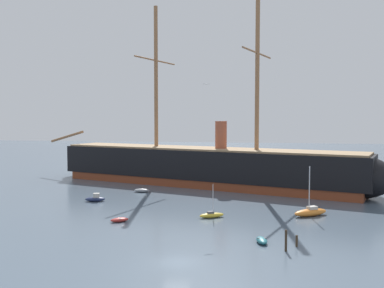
{
  "coord_description": "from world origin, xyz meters",
  "views": [
    {
      "loc": [
        8.2,
        -38.82,
        13.53
      ],
      "look_at": [
        -3.79,
        30.4,
        9.3
      ],
      "focal_mm": 40.2,
      "sensor_mm": 36.0,
      "label": 1
    }
  ],
  "objects_px": {
    "sailboat_near_centre": "(212,215)",
    "dinghy_alongside_bow": "(142,190)",
    "dinghy_foreground_left": "(119,220)",
    "mooring_piling_nearest": "(286,241)",
    "sailboat_mid_right": "(311,212)",
    "motorboat_far_right": "(383,182)",
    "sailboat_distant_centre": "(237,172)",
    "motorboat_alongside_stern": "(348,196)",
    "seagull_in_flight": "(206,84)",
    "motorboat_mid_left": "(95,199)",
    "dinghy_far_left": "(100,176)",
    "mooring_piling_left_pair": "(297,241)",
    "tall_ship": "(203,166)",
    "dinghy_foreground_right": "(262,240)"
  },
  "relations": [
    {
      "from": "dinghy_alongside_bow",
      "to": "motorboat_far_right",
      "type": "distance_m",
      "value": 48.91
    },
    {
      "from": "dinghy_foreground_left",
      "to": "seagull_in_flight",
      "type": "height_order",
      "value": "seagull_in_flight"
    },
    {
      "from": "mooring_piling_left_pair",
      "to": "sailboat_near_centre",
      "type": "bearing_deg",
      "value": 132.25
    },
    {
      "from": "sailboat_mid_right",
      "to": "seagull_in_flight",
      "type": "bearing_deg",
      "value": -179.78
    },
    {
      "from": "sailboat_near_centre",
      "to": "dinghy_alongside_bow",
      "type": "xyz_separation_m",
      "value": [
        -15.09,
        17.73,
        -0.04
      ]
    },
    {
      "from": "dinghy_alongside_bow",
      "to": "seagull_in_flight",
      "type": "distance_m",
      "value": 26.94
    },
    {
      "from": "motorboat_alongside_stern",
      "to": "dinghy_foreground_left",
      "type": "bearing_deg",
      "value": -145.24
    },
    {
      "from": "tall_ship",
      "to": "motorboat_alongside_stern",
      "type": "bearing_deg",
      "value": -19.83
    },
    {
      "from": "sailboat_distant_centre",
      "to": "seagull_in_flight",
      "type": "bearing_deg",
      "value": -91.93
    },
    {
      "from": "dinghy_far_left",
      "to": "motorboat_far_right",
      "type": "height_order",
      "value": "motorboat_far_right"
    },
    {
      "from": "motorboat_far_right",
      "to": "motorboat_alongside_stern",
      "type": "bearing_deg",
      "value": -120.54
    },
    {
      "from": "dinghy_foreground_left",
      "to": "motorboat_far_right",
      "type": "height_order",
      "value": "motorboat_far_right"
    },
    {
      "from": "dinghy_alongside_bow",
      "to": "dinghy_foreground_right",
      "type": "bearing_deg",
      "value": -52.51
    },
    {
      "from": "dinghy_foreground_left",
      "to": "mooring_piling_nearest",
      "type": "xyz_separation_m",
      "value": [
        20.85,
        -8.92,
        0.82
      ]
    },
    {
      "from": "dinghy_alongside_bow",
      "to": "sailboat_mid_right",
      "type": "bearing_deg",
      "value": -26.83
    },
    {
      "from": "sailboat_distant_centre",
      "to": "mooring_piling_nearest",
      "type": "distance_m",
      "value": 61.72
    },
    {
      "from": "tall_ship",
      "to": "motorboat_far_right",
      "type": "bearing_deg",
      "value": 11.48
    },
    {
      "from": "sailboat_mid_right",
      "to": "dinghy_far_left",
      "type": "xyz_separation_m",
      "value": [
        -43.58,
        31.81,
        -0.24
      ]
    },
    {
      "from": "tall_ship",
      "to": "mooring_piling_left_pair",
      "type": "bearing_deg",
      "value": -68.16
    },
    {
      "from": "dinghy_foreground_left",
      "to": "sailboat_mid_right",
      "type": "bearing_deg",
      "value": 17.34
    },
    {
      "from": "sailboat_distant_centre",
      "to": "motorboat_alongside_stern",
      "type": "bearing_deg",
      "value": -55.15
    },
    {
      "from": "dinghy_foreground_right",
      "to": "motorboat_alongside_stern",
      "type": "xyz_separation_m",
      "value": [
        14.06,
        28.96,
        0.13
      ]
    },
    {
      "from": "sailboat_near_centre",
      "to": "dinghy_foreground_right",
      "type": "bearing_deg",
      "value": -57.79
    },
    {
      "from": "sailboat_near_centre",
      "to": "seagull_in_flight",
      "type": "distance_m",
      "value": 18.29
    },
    {
      "from": "dinghy_foreground_left",
      "to": "motorboat_alongside_stern",
      "type": "distance_m",
      "value": 39.51
    },
    {
      "from": "motorboat_mid_left",
      "to": "dinghy_far_left",
      "type": "bearing_deg",
      "value": 110.52
    },
    {
      "from": "sailboat_near_centre",
      "to": "motorboat_far_right",
      "type": "relative_size",
      "value": 1.24
    },
    {
      "from": "sailboat_mid_right",
      "to": "dinghy_alongside_bow",
      "type": "xyz_separation_m",
      "value": [
        -28.46,
        14.4,
        -0.24
      ]
    },
    {
      "from": "dinghy_foreground_left",
      "to": "mooring_piling_left_pair",
      "type": "height_order",
      "value": "mooring_piling_left_pair"
    },
    {
      "from": "dinghy_foreground_left",
      "to": "mooring_piling_nearest",
      "type": "height_order",
      "value": "mooring_piling_nearest"
    },
    {
      "from": "sailboat_near_centre",
      "to": "motorboat_alongside_stern",
      "type": "distance_m",
      "value": 27.64
    },
    {
      "from": "sailboat_distant_centre",
      "to": "mooring_piling_nearest",
      "type": "xyz_separation_m",
      "value": [
        9.0,
        -61.05,
        0.7
      ]
    },
    {
      "from": "dinghy_far_left",
      "to": "mooring_piling_nearest",
      "type": "relative_size",
      "value": 1.35
    },
    {
      "from": "tall_ship",
      "to": "dinghy_far_left",
      "type": "relative_size",
      "value": 24.96
    },
    {
      "from": "motorboat_mid_left",
      "to": "motorboat_far_right",
      "type": "relative_size",
      "value": 0.93
    },
    {
      "from": "motorboat_mid_left",
      "to": "mooring_piling_left_pair",
      "type": "height_order",
      "value": "motorboat_mid_left"
    },
    {
      "from": "sailboat_mid_right",
      "to": "dinghy_alongside_bow",
      "type": "height_order",
      "value": "sailboat_mid_right"
    },
    {
      "from": "sailboat_near_centre",
      "to": "sailboat_mid_right",
      "type": "height_order",
      "value": "sailboat_mid_right"
    },
    {
      "from": "mooring_piling_nearest",
      "to": "dinghy_alongside_bow",
      "type": "bearing_deg",
      "value": 128.11
    },
    {
      "from": "dinghy_foreground_left",
      "to": "motorboat_mid_left",
      "type": "xyz_separation_m",
      "value": [
        -8.53,
        12.56,
        0.19
      ]
    },
    {
      "from": "sailboat_mid_right",
      "to": "motorboat_far_right",
      "type": "xyz_separation_m",
      "value": [
        17.38,
        31.44,
        -0.08
      ]
    },
    {
      "from": "dinghy_foreground_left",
      "to": "motorboat_far_right",
      "type": "bearing_deg",
      "value": 42.83
    },
    {
      "from": "sailboat_near_centre",
      "to": "dinghy_far_left",
      "type": "height_order",
      "value": "sailboat_near_centre"
    },
    {
      "from": "motorboat_alongside_stern",
      "to": "mooring_piling_left_pair",
      "type": "xyz_separation_m",
      "value": [
        -10.42,
        -29.63,
        0.17
      ]
    },
    {
      "from": "sailboat_distant_centre",
      "to": "mooring_piling_left_pair",
      "type": "xyz_separation_m",
      "value": [
        10.2,
        -59.24,
        0.2
      ]
    },
    {
      "from": "dinghy_far_left",
      "to": "mooring_piling_left_pair",
      "type": "relative_size",
      "value": 2.47
    },
    {
      "from": "mooring_piling_left_pair",
      "to": "seagull_in_flight",
      "type": "distance_m",
      "value": 25.9
    },
    {
      "from": "tall_ship",
      "to": "dinghy_foreground_right",
      "type": "height_order",
      "value": "tall_ship"
    },
    {
      "from": "motorboat_far_right",
      "to": "sailboat_mid_right",
      "type": "bearing_deg",
      "value": -118.94
    },
    {
      "from": "sailboat_near_centre",
      "to": "mooring_piling_nearest",
      "type": "height_order",
      "value": "sailboat_near_centre"
    }
  ]
}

